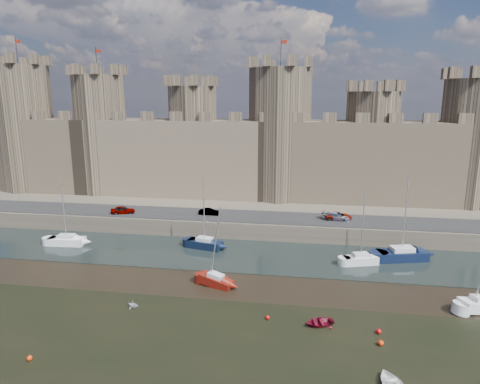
{
  "coord_description": "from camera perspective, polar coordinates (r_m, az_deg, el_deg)",
  "views": [
    {
      "loc": [
        7.03,
        -29.14,
        20.84
      ],
      "look_at": [
        -1.04,
        22.0,
        9.13
      ],
      "focal_mm": 32.0,
      "sensor_mm": 36.0,
      "label": 1
    }
  ],
  "objects": [
    {
      "name": "car_1",
      "position": [
        67.15,
        -4.13,
        -2.66
      ],
      "size": [
        3.3,
        1.22,
        1.08
      ],
      "primitive_type": "imported",
      "rotation": [
        0.0,
        0.0,
        1.55
      ],
      "color": "gray",
      "rests_on": "quay"
    },
    {
      "name": "ground",
      "position": [
        36.51,
        -4.08,
        -22.1
      ],
      "size": [
        160.0,
        160.0,
        0.0
      ],
      "primitive_type": "plane",
      "color": "black",
      "rests_on": "ground"
    },
    {
      "name": "car_0",
      "position": [
        70.17,
        -15.36,
        -2.34
      ],
      "size": [
        3.99,
        2.58,
        1.26
      ],
      "primitive_type": "imported",
      "rotation": [
        0.0,
        0.0,
        1.89
      ],
      "color": "gray",
      "rests_on": "quay"
    },
    {
      "name": "dinghy_2",
      "position": [
        35.83,
        19.74,
        -23.01
      ],
      "size": [
        3.1,
        3.75,
        0.67
      ],
      "primitive_type": "imported",
      "rotation": [
        1.57,
        0.0,
        3.41
      ],
      "color": "silver",
      "rests_on": "ground"
    },
    {
      "name": "sailboat_4",
      "position": [
        48.86,
        -3.23,
        -11.63
      ],
      "size": [
        4.23,
        2.75,
        9.22
      ],
      "rotation": [
        0.0,
        0.0,
        -0.34
      ],
      "color": "maroon",
      "rests_on": "ground"
    },
    {
      "name": "buoy_4",
      "position": [
        40.55,
        -26.25,
        -19.25
      ],
      "size": [
        0.45,
        0.45,
        0.45
      ],
      "primitive_type": "sphere",
      "color": "red",
      "rests_on": "ground"
    },
    {
      "name": "sailboat_2",
      "position": [
        56.52,
        15.77,
        -8.58
      ],
      "size": [
        4.55,
        2.81,
        9.19
      ],
      "rotation": [
        0.0,
        0.0,
        0.29
      ],
      "color": "silver",
      "rests_on": "ground"
    },
    {
      "name": "buoy_3",
      "position": [
        42.09,
        18.02,
        -17.25
      ],
      "size": [
        0.48,
        0.48,
        0.48
      ],
      "primitive_type": "sphere",
      "color": "red",
      "rests_on": "ground"
    },
    {
      "name": "buoy_1",
      "position": [
        42.48,
        3.7,
        -16.35
      ],
      "size": [
        0.41,
        0.41,
        0.41
      ],
      "primitive_type": "sphere",
      "color": "red",
      "rests_on": "ground"
    },
    {
      "name": "castle",
      "position": [
        78.06,
        3.28,
        5.98
      ],
      "size": [
        108.5,
        11.0,
        29.0
      ],
      "color": "#42382B",
      "rests_on": "quay"
    },
    {
      "name": "dinghy_3",
      "position": [
        45.57,
        -14.06,
        -14.39
      ],
      "size": [
        1.69,
        1.6,
        0.7
      ],
      "primitive_type": "imported",
      "rotation": [
        1.57,
        0.0,
        1.14
      ],
      "color": "white",
      "rests_on": "ground"
    },
    {
      "name": "sailboat_1",
      "position": [
        60.04,
        -4.73,
        -6.82
      ],
      "size": [
        5.21,
        3.01,
        9.82
      ],
      "rotation": [
        0.0,
        0.0,
        -0.24
      ],
      "color": "black",
      "rests_on": "ground"
    },
    {
      "name": "car_3",
      "position": [
        66.25,
        12.95,
        -3.14
      ],
      "size": [
        4.44,
        2.6,
        1.16
      ],
      "primitive_type": "imported",
      "rotation": [
        0.0,
        0.0,
        1.74
      ],
      "color": "gray",
      "rests_on": "quay"
    },
    {
      "name": "quay",
      "position": [
        91.54,
        4.35,
        0.35
      ],
      "size": [
        160.0,
        60.0,
        2.5
      ],
      "primitive_type": "cube",
      "color": "#4C443A",
      "rests_on": "ground"
    },
    {
      "name": "car_2",
      "position": [
        65.87,
        12.67,
        -3.2
      ],
      "size": [
        4.41,
        2.54,
        1.2
      ],
      "primitive_type": "imported",
      "rotation": [
        0.0,
        0.0,
        1.35
      ],
      "color": "gray",
      "rests_on": "quay"
    },
    {
      "name": "water_channel",
      "position": [
        57.5,
        1.35,
        -8.47
      ],
      "size": [
        160.0,
        12.0,
        0.08
      ],
      "primitive_type": "cube",
      "color": "black",
      "rests_on": "ground"
    },
    {
      "name": "road",
      "position": [
        66.11,
        2.51,
        -3.33
      ],
      "size": [
        160.0,
        7.0,
        0.1
      ],
      "primitive_type": "cube",
      "color": "black",
      "rests_on": "quay"
    },
    {
      "name": "dinghy_4",
      "position": [
        42.02,
        10.52,
        -16.77
      ],
      "size": [
        3.33,
        2.92,
        0.57
      ],
      "primitive_type": "imported",
      "rotation": [
        1.57,
        0.0,
        5.12
      ],
      "color": "maroon",
      "rests_on": "ground"
    },
    {
      "name": "sailboat_0",
      "position": [
        65.94,
        -22.12,
        -5.97
      ],
      "size": [
        5.2,
        2.37,
        9.46
      ],
      "rotation": [
        0.0,
        0.0,
        0.08
      ],
      "color": "white",
      "rests_on": "ground"
    },
    {
      "name": "sailboat_3",
      "position": [
        59.55,
        20.77,
        -7.75
      ],
      "size": [
        6.69,
        3.95,
        11.01
      ],
      "rotation": [
        0.0,
        0.0,
        0.26
      ],
      "color": "black",
      "rests_on": "ground"
    },
    {
      "name": "buoy_5",
      "position": [
        40.44,
        18.25,
        -18.58
      ],
      "size": [
        0.49,
        0.49,
        0.49
      ],
      "primitive_type": "sphere",
      "color": "red",
      "rests_on": "ground"
    }
  ]
}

